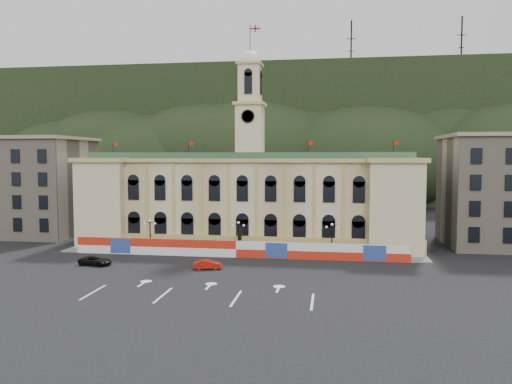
# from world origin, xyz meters

# --- Properties ---
(ground) EXTENTS (260.00, 260.00, 0.00)m
(ground) POSITION_xyz_m (0.00, 0.00, 0.00)
(ground) COLOR black
(ground) RESTS_ON ground
(lane_markings) EXTENTS (26.00, 10.00, 0.02)m
(lane_markings) POSITION_xyz_m (0.00, -5.00, 0.00)
(lane_markings) COLOR white
(lane_markings) RESTS_ON ground
(hill_ridge) EXTENTS (230.00, 80.00, 64.00)m
(hill_ridge) POSITION_xyz_m (0.03, 121.99, 19.48)
(hill_ridge) COLOR black
(hill_ridge) RESTS_ON ground
(city_hall) EXTENTS (56.20, 17.60, 37.10)m
(city_hall) POSITION_xyz_m (0.00, 27.63, 7.85)
(city_hall) COLOR beige
(city_hall) RESTS_ON ground
(side_building_left) EXTENTS (21.00, 17.00, 18.60)m
(side_building_left) POSITION_xyz_m (-43.00, 30.93, 9.33)
(side_building_left) COLOR tan
(side_building_left) RESTS_ON ground
(side_building_right) EXTENTS (21.00, 17.00, 18.60)m
(side_building_right) POSITION_xyz_m (43.00, 30.93, 9.33)
(side_building_right) COLOR tan
(side_building_right) RESTS_ON ground
(hoarding_fence) EXTENTS (50.00, 0.44, 2.50)m
(hoarding_fence) POSITION_xyz_m (0.06, 15.07, 1.25)
(hoarding_fence) COLOR red
(hoarding_fence) RESTS_ON ground
(pavement) EXTENTS (56.00, 5.50, 0.16)m
(pavement) POSITION_xyz_m (0.00, 17.75, 0.08)
(pavement) COLOR slate
(pavement) RESTS_ON ground
(statue) EXTENTS (1.40, 1.40, 3.72)m
(statue) POSITION_xyz_m (0.00, 18.00, 1.19)
(statue) COLOR #595651
(statue) RESTS_ON ground
(lamp_left) EXTENTS (1.96, 0.44, 5.15)m
(lamp_left) POSITION_xyz_m (-14.00, 17.00, 3.07)
(lamp_left) COLOR black
(lamp_left) RESTS_ON ground
(lamp_center) EXTENTS (1.96, 0.44, 5.15)m
(lamp_center) POSITION_xyz_m (0.00, 17.00, 3.07)
(lamp_center) COLOR black
(lamp_center) RESTS_ON ground
(lamp_right) EXTENTS (1.96, 0.44, 5.15)m
(lamp_right) POSITION_xyz_m (14.00, 17.00, 3.07)
(lamp_right) COLOR black
(lamp_right) RESTS_ON ground
(red_sedan) EXTENTS (2.87, 4.30, 1.24)m
(red_sedan) POSITION_xyz_m (-2.29, 6.97, 0.62)
(red_sedan) COLOR #A4170B
(red_sedan) RESTS_ON ground
(black_suv) EXTENTS (3.54, 5.24, 1.27)m
(black_suv) POSITION_xyz_m (-18.17, 7.01, 0.64)
(black_suv) COLOR black
(black_suv) RESTS_ON ground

